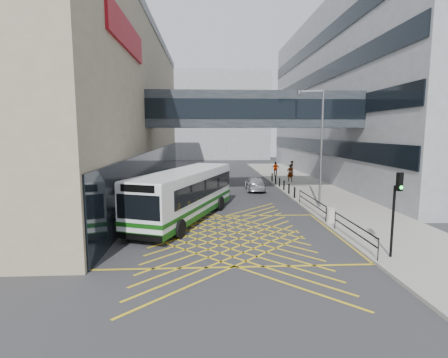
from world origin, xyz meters
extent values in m
plane|color=#333335|center=(0.00, 0.00, 0.00)|extent=(120.00, 120.00, 0.00)
cube|color=gray|center=(-18.00, 16.00, 8.00)|extent=(24.00, 42.00, 16.00)
cube|color=black|center=(-5.96, 16.00, 2.00)|extent=(0.10, 41.50, 4.00)
cube|color=maroon|center=(-5.92, 4.00, 11.50)|extent=(0.18, 9.00, 1.80)
cube|color=gray|center=(-5.96, 16.00, 15.60)|extent=(0.12, 41.50, 0.80)
cube|color=gray|center=(24.00, 24.00, 10.00)|extent=(24.00, 44.00, 20.00)
cube|color=black|center=(11.96, 24.00, 4.00)|extent=(0.10, 43.50, 1.60)
cube|color=black|center=(11.96, 24.00, 8.00)|extent=(0.10, 43.50, 1.60)
cube|color=black|center=(11.96, 24.00, 12.00)|extent=(0.10, 43.50, 1.60)
cube|color=black|center=(11.96, 24.00, 16.00)|extent=(0.10, 43.50, 1.60)
cube|color=gray|center=(-2.00, 60.00, 9.00)|extent=(28.00, 16.00, 18.00)
cube|color=#292E33|center=(3.00, 12.00, 7.50)|extent=(20.00, 4.00, 3.00)
cube|color=black|center=(3.00, 9.98, 7.50)|extent=(19.50, 0.06, 1.60)
cube|color=black|center=(3.00, 14.02, 7.50)|extent=(19.50, 0.06, 1.60)
cube|color=gray|center=(9.00, 15.00, 0.08)|extent=(6.00, 54.00, 0.16)
cube|color=gold|center=(0.00, 0.00, 0.00)|extent=(12.00, 9.00, 0.01)
cube|color=white|center=(-2.52, 3.62, 1.75)|extent=(6.34, 11.50, 2.78)
cube|color=#0F450D|center=(-2.52, 3.62, 0.53)|extent=(6.39, 11.56, 0.35)
cube|color=#0F450D|center=(-2.52, 3.62, 1.08)|extent=(6.41, 11.56, 0.23)
cube|color=black|center=(-2.30, 4.20, 2.11)|extent=(5.90, 10.18, 1.08)
cube|color=black|center=(-4.47, -1.67, 2.01)|extent=(2.25, 0.90, 1.23)
cube|color=black|center=(-4.48, -1.69, 2.93)|extent=(1.76, 0.70, 0.36)
cube|color=white|center=(-2.52, 3.62, 3.15)|extent=(6.29, 11.40, 0.10)
cube|color=black|center=(-4.48, -1.69, 0.51)|extent=(2.45, 0.99, 0.31)
cube|color=black|center=(-0.55, 8.92, 0.51)|extent=(2.45, 0.99, 0.31)
cylinder|color=black|center=(-5.02, 0.59, 0.51)|extent=(0.63, 1.06, 1.03)
cylinder|color=black|center=(-2.59, -0.31, 0.51)|extent=(0.63, 1.06, 1.03)
cylinder|color=black|center=(-2.59, 7.15, 0.51)|extent=(0.63, 1.06, 1.03)
cylinder|color=black|center=(-0.16, 6.25, 0.51)|extent=(0.63, 1.06, 1.03)
imported|color=white|center=(-4.50, 5.38, 0.75)|extent=(2.83, 5.00, 1.50)
imported|color=black|center=(-3.30, 12.15, 0.69)|extent=(2.62, 4.70, 1.39)
imported|color=#9C9EA4|center=(3.60, 14.78, 0.68)|extent=(2.02, 4.45, 1.36)
cylinder|color=black|center=(6.96, -4.04, 1.75)|extent=(0.15, 0.15, 3.19)
cube|color=black|center=(7.04, -4.23, 3.54)|extent=(0.31, 0.26, 0.80)
sphere|color=#19E533|center=(7.08, -4.32, 3.30)|extent=(0.20, 0.20, 0.15)
cylinder|color=slate|center=(7.14, 6.28, 4.34)|extent=(0.20, 0.20, 8.36)
cube|color=slate|center=(6.33, 6.49, 8.52)|extent=(1.65, 0.52, 0.10)
cylinder|color=slate|center=(5.52, 6.70, 8.44)|extent=(0.36, 0.36, 0.26)
cylinder|color=#ADA89E|center=(6.42, 1.95, 0.60)|extent=(0.51, 0.51, 0.89)
cube|color=black|center=(6.15, -2.00, 1.11)|extent=(0.05, 5.00, 0.05)
cube|color=black|center=(6.15, -2.00, 0.71)|extent=(0.05, 5.00, 0.05)
cube|color=black|center=(6.15, 5.00, 1.11)|extent=(0.05, 6.00, 0.05)
cube|color=black|center=(6.15, 5.00, 0.71)|extent=(0.05, 6.00, 0.05)
cylinder|color=black|center=(6.15, -4.50, 0.66)|extent=(0.04, 0.04, 1.00)
cylinder|color=black|center=(6.15, 0.50, 0.66)|extent=(0.04, 0.04, 1.00)
cylinder|color=black|center=(6.15, 2.00, 0.66)|extent=(0.04, 0.04, 1.00)
cylinder|color=black|center=(6.15, 8.00, 0.66)|extent=(0.04, 0.04, 1.00)
cylinder|color=black|center=(6.25, 10.00, 0.61)|extent=(0.14, 0.14, 0.90)
cylinder|color=black|center=(6.25, 12.00, 0.61)|extent=(0.14, 0.14, 0.90)
cylinder|color=black|center=(6.25, 14.00, 0.61)|extent=(0.14, 0.14, 0.90)
cylinder|color=black|center=(6.25, 16.00, 0.61)|extent=(0.14, 0.14, 0.90)
cylinder|color=black|center=(6.25, 18.00, 0.61)|extent=(0.14, 0.14, 0.90)
cylinder|color=black|center=(6.25, 20.00, 0.61)|extent=(0.14, 0.14, 0.90)
imported|color=gray|center=(8.20, 19.64, 1.11)|extent=(0.79, 0.59, 1.90)
imported|color=gray|center=(9.66, 24.53, 1.11)|extent=(0.93, 0.54, 1.89)
imported|color=gray|center=(7.65, 24.99, 1.03)|extent=(1.06, 0.56, 1.74)
camera|label=1|loc=(-1.18, -18.49, 5.63)|focal=28.00mm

